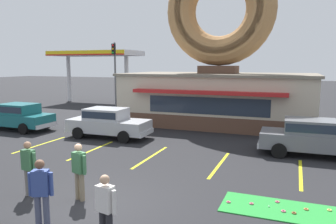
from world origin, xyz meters
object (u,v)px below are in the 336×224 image
golf_ball (269,206)px  trash_bin (315,129)px  pedestrian_clipboard_woman (41,191)px  car_grey (312,136)px  pedestrian_blue_sweater_man (106,207)px  pedestrian_beanie_man (29,166)px  pedestrian_hooded_kid (79,169)px  traffic_light_pole (115,67)px  car_silver (108,122)px  car_teal (18,116)px

golf_ball → trash_bin: size_ratio=0.04×
pedestrian_clipboard_woman → car_grey: bearing=56.0°
pedestrian_clipboard_woman → trash_bin: size_ratio=1.77×
pedestrian_blue_sweater_man → pedestrian_beanie_man: 3.91m
car_grey → pedestrian_hooded_kid: (-6.52, -7.61, 0.07)m
trash_bin → traffic_light_pole: bearing=159.1°
traffic_light_pole → car_silver: bearing=-61.7°
car_teal → car_grey: same height
car_grey → traffic_light_pole: 18.51m
car_grey → pedestrian_blue_sweater_man: size_ratio=2.86×
golf_ball → pedestrian_blue_sweater_man: size_ratio=0.03×
pedestrian_beanie_man → traffic_light_pole: (-7.38, 17.67, 2.77)m
pedestrian_blue_sweater_man → pedestrian_clipboard_woman: (-1.82, 0.07, 0.08)m
golf_ball → pedestrian_beanie_man: size_ratio=0.02×
traffic_light_pole → trash_bin: bearing=-20.9°
car_silver → pedestrian_clipboard_woman: pedestrian_clipboard_woman is taller
golf_ball → pedestrian_clipboard_woman: size_ratio=0.02×
golf_ball → pedestrian_blue_sweater_man: bearing=-134.5°
pedestrian_blue_sweater_man → traffic_light_pole: traffic_light_pole is taller
car_silver → trash_bin: (10.46, 3.84, -0.37)m
car_teal → pedestrian_hooded_kid: size_ratio=2.70×
pedestrian_blue_sweater_man → pedestrian_hooded_kid: pedestrian_hooded_kid is taller
pedestrian_blue_sweater_man → traffic_light_pole: 22.28m
pedestrian_clipboard_woman → pedestrian_hooded_kid: bearing=96.6°
pedestrian_clipboard_woman → golf_ball: bearing=32.4°
pedestrian_blue_sweater_man → traffic_light_pole: (-10.99, 19.17, 2.82)m
pedestrian_clipboard_woman → pedestrian_blue_sweater_man: bearing=-2.1°
car_grey → traffic_light_pole: traffic_light_pole is taller
car_silver → pedestrian_clipboard_woman: (3.85, -9.24, 0.09)m
pedestrian_blue_sweater_man → traffic_light_pole: size_ratio=0.28×
car_silver → pedestrian_clipboard_woman: bearing=-67.4°
golf_ball → car_teal: size_ratio=0.01×
car_grey → pedestrian_blue_sweater_man: bearing=-115.5°
golf_ball → pedestrian_clipboard_woman: pedestrian_clipboard_woman is taller
pedestrian_beanie_man → traffic_light_pole: traffic_light_pole is taller
car_silver → traffic_light_pole: size_ratio=0.79×
pedestrian_beanie_man → pedestrian_blue_sweater_man: bearing=-22.7°
car_grey → traffic_light_pole: (-15.48, 9.74, 2.84)m
golf_ball → trash_bin: trash_bin is taller
car_grey → pedestrian_beanie_man: 11.33m
pedestrian_beanie_man → trash_bin: bearing=54.2°
pedestrian_hooded_kid → pedestrian_beanie_man: pedestrian_hooded_kid is taller
car_teal → car_grey: size_ratio=0.99×
car_grey → pedestrian_beanie_man: pedestrian_beanie_man is taller
pedestrian_blue_sweater_man → pedestrian_hooded_kid: bearing=138.1°
traffic_light_pole → pedestrian_beanie_man: bearing=-67.3°
pedestrian_hooded_kid → trash_bin: (6.81, 11.32, -0.44)m
pedestrian_blue_sweater_man → pedestrian_clipboard_woman: size_ratio=0.93×
golf_ball → car_silver: (-8.87, 6.06, 0.82)m
car_teal → pedestrian_blue_sweater_man: (11.90, -9.16, 0.02)m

